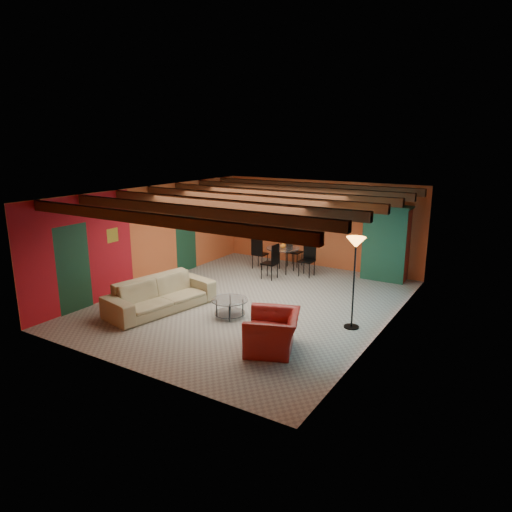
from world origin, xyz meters
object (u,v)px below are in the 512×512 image
Objects in this scene: armchair at (273,332)px; potted_plant at (390,200)px; armoire at (386,244)px; dining_table at (283,255)px; coffee_table at (230,308)px; floor_lamp at (354,283)px; sofa at (161,294)px; vase at (283,236)px.

potted_plant is at bearing 152.89° from armchair.
potted_plant is (0.48, 5.69, 1.93)m from armchair.
potted_plant reaches higher than armoire.
armchair is 0.56× the size of dining_table.
coffee_table is 0.42× the size of floor_lamp.
potted_plant reaches higher than armchair.
sofa reaches higher than armchair.
coffee_table is at bearing -142.14° from armchair.
vase is at bearing -0.65° from sofa.
floor_lamp is at bearing -42.13° from dining_table.
potted_plant is (0.00, 0.00, 1.26)m from armoire.
potted_plant reaches higher than vase.
sofa is at bearing -120.48° from armchair.
floor_lamp reaches higher than armchair.
sofa is 1.31× the size of floor_lamp.
dining_table is at bearing -162.26° from potted_plant.
armchair is 1.91m from coffee_table.
floor_lamp reaches higher than vase.
vase reaches higher than armchair.
floor_lamp is 4.46× the size of potted_plant.
potted_plant is at bearing 65.80° from coffee_table.
armchair is 5.34m from dining_table.
floor_lamp reaches higher than coffee_table.
armoire is at bearing 0.00° from potted_plant.
vase is (-2.84, -0.91, -1.16)m from potted_plant.
armoire reaches higher than sofa.
dining_table is 0.61m from vase.
potted_plant is at bearing 17.74° from dining_table.
floor_lamp is at bearing 18.63° from coffee_table.
floor_lamp reaches higher than dining_table.
potted_plant reaches higher than sofa.
floor_lamp is (3.28, -2.97, 0.48)m from dining_table.
armchair is 0.56× the size of floor_lamp.
coffee_table is 2.83m from floor_lamp.
armchair is 5.75m from armoire.
floor_lamp is (0.44, -3.88, -0.04)m from armoire.
potted_plant is (3.78, 5.22, 1.91)m from sofa.
vase is at bearing -176.02° from armchair.
floor_lamp is at bearing -83.52° from potted_plant.
coffee_table is 5.60m from potted_plant.
armoire is (2.84, 0.91, 0.51)m from dining_table.
dining_table is 1.00× the size of floor_lamp.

